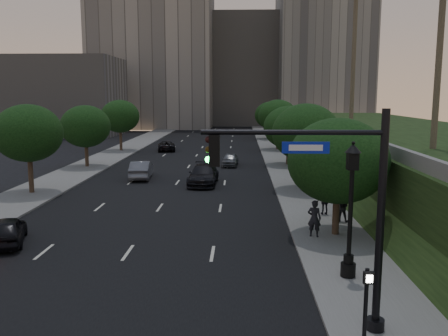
{
  "coord_description": "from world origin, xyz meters",
  "views": [
    {
      "loc": [
        5.25,
        -16.26,
        7.41
      ],
      "look_at": [
        4.44,
        8.14,
        3.6
      ],
      "focal_mm": 38.0,
      "sensor_mm": 36.0,
      "label": 1
    }
  ],
  "objects_px": {
    "traffic_signal_mast": "(344,220)",
    "pedestrian_a": "(314,218)",
    "sedan_near_right": "(203,175)",
    "pedestrian_c": "(325,201)",
    "sedan_far_left": "(166,146)",
    "sedan_far_right": "(230,160)",
    "sedan_mid_left": "(141,170)",
    "pedestrian_b": "(342,207)",
    "sedan_near_left": "(6,230)",
    "street_lamp": "(350,216)"
  },
  "relations": [
    {
      "from": "traffic_signal_mast",
      "to": "sedan_far_left",
      "type": "distance_m",
      "value": 49.73
    },
    {
      "from": "traffic_signal_mast",
      "to": "pedestrian_c",
      "type": "distance_m",
      "value": 14.74
    },
    {
      "from": "pedestrian_c",
      "to": "sedan_far_right",
      "type": "bearing_deg",
      "value": -82.83
    },
    {
      "from": "pedestrian_c",
      "to": "street_lamp",
      "type": "bearing_deg",
      "value": 75.68
    },
    {
      "from": "traffic_signal_mast",
      "to": "sedan_mid_left",
      "type": "distance_m",
      "value": 29.82
    },
    {
      "from": "sedan_near_left",
      "to": "sedan_mid_left",
      "type": "xyz_separation_m",
      "value": [
        2.87,
        18.75,
        0.09
      ]
    },
    {
      "from": "traffic_signal_mast",
      "to": "pedestrian_a",
      "type": "xyz_separation_m",
      "value": [
        0.69,
        9.77,
        -2.56
      ]
    },
    {
      "from": "pedestrian_c",
      "to": "sedan_near_left",
      "type": "bearing_deg",
      "value": 9.74
    },
    {
      "from": "sedan_far_right",
      "to": "pedestrian_a",
      "type": "height_order",
      "value": "pedestrian_a"
    },
    {
      "from": "traffic_signal_mast",
      "to": "pedestrian_c",
      "type": "relative_size",
      "value": 4.22
    },
    {
      "from": "traffic_signal_mast",
      "to": "pedestrian_a",
      "type": "distance_m",
      "value": 10.12
    },
    {
      "from": "sedan_near_right",
      "to": "pedestrian_a",
      "type": "relative_size",
      "value": 2.92
    },
    {
      "from": "sedan_near_left",
      "to": "pedestrian_a",
      "type": "bearing_deg",
      "value": 165.44
    },
    {
      "from": "traffic_signal_mast",
      "to": "sedan_far_left",
      "type": "bearing_deg",
      "value": 104.97
    },
    {
      "from": "sedan_mid_left",
      "to": "pedestrian_c",
      "type": "xyz_separation_m",
      "value": [
        13.93,
        -12.85,
        0.19
      ]
    },
    {
      "from": "sedan_near_right",
      "to": "sedan_far_right",
      "type": "relative_size",
      "value": 1.41
    },
    {
      "from": "sedan_near_left",
      "to": "pedestrian_c",
      "type": "xyz_separation_m",
      "value": [
        16.8,
        5.89,
        0.27
      ]
    },
    {
      "from": "pedestrian_a",
      "to": "pedestrian_c",
      "type": "distance_m",
      "value": 4.78
    },
    {
      "from": "sedan_mid_left",
      "to": "traffic_signal_mast",
      "type": "bearing_deg",
      "value": 108.39
    },
    {
      "from": "pedestrian_a",
      "to": "pedestrian_c",
      "type": "bearing_deg",
      "value": -88.03
    },
    {
      "from": "street_lamp",
      "to": "sedan_mid_left",
      "type": "bearing_deg",
      "value": 119.87
    },
    {
      "from": "sedan_mid_left",
      "to": "pedestrian_b",
      "type": "height_order",
      "value": "pedestrian_b"
    },
    {
      "from": "sedan_mid_left",
      "to": "pedestrian_b",
      "type": "xyz_separation_m",
      "value": [
        14.61,
        -14.4,
        0.2
      ]
    },
    {
      "from": "sedan_mid_left",
      "to": "pedestrian_b",
      "type": "relative_size",
      "value": 2.87
    },
    {
      "from": "traffic_signal_mast",
      "to": "sedan_near_left",
      "type": "distance_m",
      "value": 17.25
    },
    {
      "from": "traffic_signal_mast",
      "to": "pedestrian_a",
      "type": "height_order",
      "value": "traffic_signal_mast"
    },
    {
      "from": "sedan_far_left",
      "to": "sedan_near_right",
      "type": "distance_m",
      "value": 24.31
    },
    {
      "from": "pedestrian_a",
      "to": "sedan_mid_left",
      "type": "bearing_deg",
      "value": -35.67
    },
    {
      "from": "pedestrian_c",
      "to": "sedan_mid_left",
      "type": "bearing_deg",
      "value": -52.3
    },
    {
      "from": "pedestrian_c",
      "to": "sedan_near_right",
      "type": "bearing_deg",
      "value": -60.87
    },
    {
      "from": "sedan_far_right",
      "to": "traffic_signal_mast",
      "type": "bearing_deg",
      "value": -79.69
    },
    {
      "from": "traffic_signal_mast",
      "to": "sedan_far_left",
      "type": "xyz_separation_m",
      "value": [
        -12.82,
        47.95,
        -3.02
      ]
    },
    {
      "from": "sedan_near_left",
      "to": "pedestrian_b",
      "type": "relative_size",
      "value": 2.48
    },
    {
      "from": "pedestrian_a",
      "to": "pedestrian_b",
      "type": "bearing_deg",
      "value": -105.45
    },
    {
      "from": "sedan_far_left",
      "to": "pedestrian_a",
      "type": "relative_size",
      "value": 2.46
    },
    {
      "from": "sedan_near_right",
      "to": "sedan_far_right",
      "type": "height_order",
      "value": "sedan_near_right"
    },
    {
      "from": "sedan_near_right",
      "to": "pedestrian_c",
      "type": "relative_size",
      "value": 3.37
    },
    {
      "from": "traffic_signal_mast",
      "to": "pedestrian_b",
      "type": "relative_size",
      "value": 4.18
    },
    {
      "from": "street_lamp",
      "to": "sedan_mid_left",
      "type": "distance_m",
      "value": 26.38
    },
    {
      "from": "street_lamp",
      "to": "sedan_near_right",
      "type": "distance_m",
      "value": 21.57
    },
    {
      "from": "sedan_near_right",
      "to": "pedestrian_b",
      "type": "distance_m",
      "value": 14.75
    },
    {
      "from": "sedan_mid_left",
      "to": "sedan_far_left",
      "type": "height_order",
      "value": "sedan_mid_left"
    },
    {
      "from": "traffic_signal_mast",
      "to": "sedan_near_left",
      "type": "bearing_deg",
      "value": 150.17
    },
    {
      "from": "sedan_near_right",
      "to": "pedestrian_c",
      "type": "distance_m",
      "value": 13.11
    },
    {
      "from": "sedan_mid_left",
      "to": "sedan_far_left",
      "type": "xyz_separation_m",
      "value": [
        -0.95,
        20.75,
        -0.14
      ]
    },
    {
      "from": "sedan_near_right",
      "to": "pedestrian_a",
      "type": "height_order",
      "value": "pedestrian_a"
    },
    {
      "from": "sedan_near_left",
      "to": "sedan_far_right",
      "type": "xyz_separation_m",
      "value": [
        10.6,
        26.47,
        -0.03
      ]
    },
    {
      "from": "pedestrian_b",
      "to": "sedan_mid_left",
      "type": "bearing_deg",
      "value": -26.29
    },
    {
      "from": "street_lamp",
      "to": "sedan_far_left",
      "type": "height_order",
      "value": "street_lamp"
    },
    {
      "from": "sedan_far_right",
      "to": "sedan_mid_left",
      "type": "bearing_deg",
      "value": -131.47
    }
  ]
}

